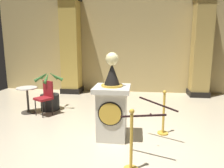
% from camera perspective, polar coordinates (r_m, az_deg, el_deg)
% --- Properties ---
extents(ground_plane, '(11.26, 11.26, 0.00)m').
position_cam_1_polar(ground_plane, '(4.48, 3.98, -15.63)').
color(ground_plane, beige).
extents(back_wall, '(11.26, 0.16, 3.93)m').
position_cam_1_polar(back_wall, '(8.79, 5.93, 10.63)').
color(back_wall, tan).
rests_on(back_wall, ground_plane).
extents(pedestal_clock, '(0.74, 0.74, 1.82)m').
position_cam_1_polar(pedestal_clock, '(4.46, -0.01, -5.87)').
color(pedestal_clock, beige).
rests_on(pedestal_clock, ground_plane).
extents(stanchion_near, '(0.24, 0.24, 1.02)m').
position_cam_1_polar(stanchion_near, '(3.49, 5.16, -17.13)').
color(stanchion_near, gold).
rests_on(stanchion_near, ground_plane).
extents(stanchion_far, '(0.24, 0.24, 1.00)m').
position_cam_1_polar(stanchion_far, '(4.90, 13.62, -9.10)').
color(stanchion_far, gold).
rests_on(stanchion_far, ground_plane).
extents(velvet_rope, '(1.10, 1.11, 0.22)m').
position_cam_1_polar(velvet_rope, '(4.02, 10.38, -6.76)').
color(velvet_rope, black).
extents(column_left, '(0.82, 0.82, 3.77)m').
position_cam_1_polar(column_left, '(8.75, -10.99, 9.89)').
color(column_left, black).
rests_on(column_left, ground_plane).
extents(column_right, '(0.76, 0.76, 3.77)m').
position_cam_1_polar(column_right, '(8.64, 22.87, 9.24)').
color(column_right, black).
rests_on(column_right, ground_plane).
extents(potted_palm_left, '(0.82, 0.83, 1.19)m').
position_cam_1_polar(potted_palm_left, '(6.71, -16.33, -3.79)').
color(potted_palm_left, black).
rests_on(potted_palm_left, ground_plane).
extents(cafe_table, '(0.58, 0.58, 0.75)m').
position_cam_1_polar(cafe_table, '(6.60, -21.72, -3.17)').
color(cafe_table, '#332D28').
rests_on(cafe_table, ground_plane).
extents(cafe_chair_red, '(0.55, 0.55, 0.96)m').
position_cam_1_polar(cafe_chair_red, '(6.25, -17.41, -2.78)').
color(cafe_chair_red, black).
rests_on(cafe_chair_red, ground_plane).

